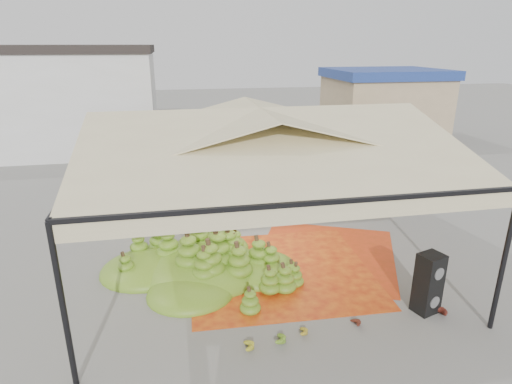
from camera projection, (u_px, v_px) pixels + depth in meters
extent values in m
plane|color=slate|center=(259.00, 255.00, 11.72)|extent=(90.00, 90.00, 0.00)
cylinder|color=black|center=(63.00, 309.00, 6.79)|extent=(0.10, 0.10, 3.00)
cylinder|color=black|center=(504.00, 262.00, 8.24)|extent=(0.10, 0.10, 3.00)
cylinder|color=black|center=(118.00, 170.00, 14.20)|extent=(0.10, 0.10, 3.00)
cylinder|color=black|center=(345.00, 158.00, 15.65)|extent=(0.10, 0.10, 3.00)
pyramid|color=beige|center=(260.00, 128.00, 10.56)|extent=(8.00, 8.00, 1.00)
cube|color=black|center=(260.00, 148.00, 10.73)|extent=(8.00, 8.00, 0.08)
cube|color=beige|center=(260.00, 155.00, 10.79)|extent=(8.00, 8.00, 0.36)
cube|color=silver|center=(16.00, 104.00, 22.05)|extent=(14.00, 6.00, 5.00)
cube|color=black|center=(6.00, 49.00, 21.16)|extent=(14.30, 6.30, 0.40)
cube|color=tan|center=(383.00, 110.00, 24.98)|extent=(6.00, 5.00, 3.60)
cube|color=navy|center=(386.00, 73.00, 24.30)|extent=(6.30, 5.30, 0.50)
cube|color=orange|center=(280.00, 270.00, 10.92)|extent=(4.66, 4.45, 0.01)
cube|color=red|center=(326.00, 254.00, 11.76)|extent=(4.84, 4.93, 0.01)
ellipsoid|color=#547919|center=(203.00, 252.00, 10.66)|extent=(6.42, 5.92, 1.11)
ellipsoid|color=gold|center=(300.00, 330.00, 8.50)|extent=(0.48, 0.43, 0.19)
ellipsoid|color=gold|center=(244.00, 345.00, 8.06)|extent=(0.51, 0.42, 0.22)
ellipsoid|color=#591F14|center=(353.00, 322.00, 8.76)|extent=(0.40, 0.34, 0.17)
ellipsoid|color=#541A13|center=(438.00, 311.00, 9.06)|extent=(0.60, 0.55, 0.22)
ellipsoid|color=#55811A|center=(276.00, 337.00, 8.27)|extent=(0.62, 0.57, 0.23)
ellipsoid|color=#59831B|center=(216.00, 153.00, 11.75)|extent=(0.24, 0.24, 0.20)
ellipsoid|color=#59831B|center=(269.00, 151.00, 12.02)|extent=(0.24, 0.24, 0.20)
ellipsoid|color=#59831B|center=(320.00, 149.00, 12.29)|extent=(0.24, 0.24, 0.20)
ellipsoid|color=#59831B|center=(369.00, 146.00, 12.56)|extent=(0.24, 0.24, 0.20)
cube|color=black|center=(426.00, 297.00, 9.16)|extent=(0.60, 0.56, 0.68)
cube|color=black|center=(430.00, 269.00, 8.94)|extent=(0.60, 0.56, 0.68)
imported|color=gray|center=(204.00, 181.00, 15.20)|extent=(0.71, 0.56, 1.72)
cube|color=#532B1B|center=(176.00, 150.00, 19.43)|extent=(4.65, 2.93, 0.10)
cube|color=white|center=(234.00, 142.00, 20.52)|extent=(1.95, 2.21, 1.98)
cylinder|color=black|center=(147.00, 169.00, 18.25)|extent=(0.81, 0.43, 0.78)
cylinder|color=black|center=(139.00, 160.00, 19.73)|extent=(0.81, 0.43, 0.78)
cylinder|color=black|center=(208.00, 162.00, 19.33)|extent=(0.81, 0.43, 0.78)
cylinder|color=black|center=(197.00, 154.00, 20.81)|extent=(0.81, 0.43, 0.78)
cylinder|color=black|center=(238.00, 159.00, 19.91)|extent=(0.81, 0.43, 0.78)
cylinder|color=black|center=(225.00, 151.00, 21.39)|extent=(0.81, 0.43, 0.78)
ellipsoid|color=#357618|center=(176.00, 140.00, 19.29)|extent=(3.71, 2.31, 0.60)
cube|color=yellow|center=(185.00, 132.00, 19.34)|extent=(2.08, 2.07, 0.21)
cube|color=#4D2A19|center=(345.00, 147.00, 19.96)|extent=(4.43, 2.20, 0.10)
cube|color=white|center=(403.00, 143.00, 20.32)|extent=(1.65, 1.98, 2.00)
cylinder|color=black|center=(317.00, 164.00, 19.11)|extent=(0.79, 0.30, 0.78)
cylinder|color=black|center=(307.00, 154.00, 20.73)|extent=(0.79, 0.30, 0.78)
cylinder|color=black|center=(376.00, 161.00, 19.49)|extent=(0.79, 0.30, 0.78)
cylinder|color=black|center=(362.00, 152.00, 21.11)|extent=(0.79, 0.30, 0.78)
cylinder|color=black|center=(406.00, 160.00, 19.69)|extent=(0.79, 0.30, 0.78)
cylinder|color=black|center=(390.00, 151.00, 21.31)|extent=(0.79, 0.30, 0.78)
ellipsoid|color=#4B7718|center=(345.00, 137.00, 19.82)|extent=(3.54, 1.73, 0.61)
cube|color=yellow|center=(355.00, 130.00, 19.76)|extent=(1.82, 1.81, 0.22)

